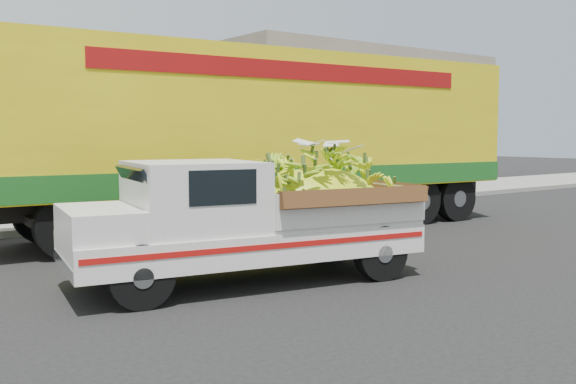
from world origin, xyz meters
TOP-DOWN VIEW (x-y plane):
  - ground at (0.00, 0.00)m, footprint 100.00×100.00m
  - curb at (0.00, 6.86)m, footprint 60.00×0.25m
  - sidewalk at (0.00, 8.96)m, footprint 60.00×4.00m
  - building_right at (14.00, 15.86)m, footprint 14.00×6.00m
  - pickup_truck at (-1.59, 0.50)m, footprint 5.15×2.63m
  - semi_trailer at (1.15, 4.41)m, footprint 12.04×3.45m

SIDE VIEW (x-z plane):
  - ground at x=0.00m, z-range 0.00..0.00m
  - sidewalk at x=0.00m, z-range 0.00..0.14m
  - curb at x=0.00m, z-range 0.00..0.15m
  - pickup_truck at x=-1.59m, z-range 0.06..1.79m
  - semi_trailer at x=1.15m, z-range 0.22..4.02m
  - building_right at x=14.00m, z-range 0.00..6.00m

